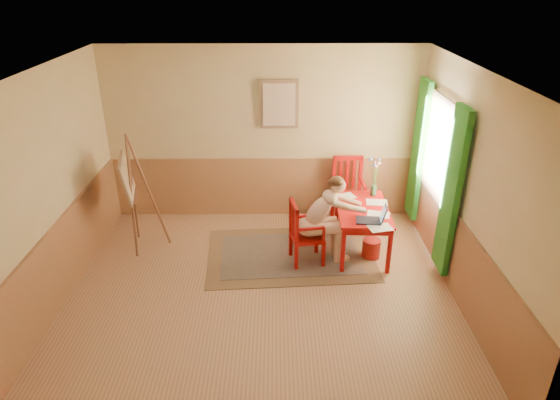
{
  "coord_description": "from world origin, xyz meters",
  "views": [
    {
      "loc": [
        0.2,
        -5.17,
        3.78
      ],
      "look_at": [
        0.25,
        0.55,
        1.05
      ],
      "focal_mm": 30.99,
      "sensor_mm": 36.0,
      "label": 1
    }
  ],
  "objects_px": {
    "chair_left": "(304,233)",
    "chair_back": "(348,192)",
    "figure": "(324,216)",
    "laptop": "(373,218)",
    "table": "(362,213)",
    "easel": "(130,182)"
  },
  "relations": [
    {
      "from": "chair_left",
      "to": "table",
      "type": "bearing_deg",
      "value": 18.02
    },
    {
      "from": "chair_left",
      "to": "chair_back",
      "type": "relative_size",
      "value": 0.86
    },
    {
      "from": "figure",
      "to": "laptop",
      "type": "distance_m",
      "value": 0.66
    },
    {
      "from": "figure",
      "to": "chair_left",
      "type": "bearing_deg",
      "value": -171.85
    },
    {
      "from": "chair_back",
      "to": "easel",
      "type": "height_order",
      "value": "easel"
    },
    {
      "from": "table",
      "to": "figure",
      "type": "distance_m",
      "value": 0.62
    },
    {
      "from": "chair_left",
      "to": "figure",
      "type": "distance_m",
      "value": 0.37
    },
    {
      "from": "laptop",
      "to": "easel",
      "type": "height_order",
      "value": "easel"
    },
    {
      "from": "figure",
      "to": "laptop",
      "type": "bearing_deg",
      "value": -15.1
    },
    {
      "from": "table",
      "to": "chair_left",
      "type": "xyz_separation_m",
      "value": [
        -0.85,
        -0.28,
        -0.16
      ]
    },
    {
      "from": "easel",
      "to": "chair_left",
      "type": "bearing_deg",
      "value": -10.45
    },
    {
      "from": "chair_back",
      "to": "easel",
      "type": "xyz_separation_m",
      "value": [
        -3.24,
        -0.76,
        0.5
      ]
    },
    {
      "from": "table",
      "to": "chair_left",
      "type": "height_order",
      "value": "chair_left"
    },
    {
      "from": "chair_back",
      "to": "laptop",
      "type": "xyz_separation_m",
      "value": [
        0.14,
        -1.34,
        0.22
      ]
    },
    {
      "from": "laptop",
      "to": "chair_back",
      "type": "bearing_deg",
      "value": 96.07
    },
    {
      "from": "table",
      "to": "laptop",
      "type": "relative_size",
      "value": 2.92
    },
    {
      "from": "table",
      "to": "figure",
      "type": "relative_size",
      "value": 0.95
    },
    {
      "from": "chair_left",
      "to": "chair_back",
      "type": "bearing_deg",
      "value": 57.34
    },
    {
      "from": "chair_left",
      "to": "figure",
      "type": "bearing_deg",
      "value": 8.15
    },
    {
      "from": "table",
      "to": "figure",
      "type": "bearing_deg",
      "value": -157.45
    },
    {
      "from": "chair_left",
      "to": "figure",
      "type": "relative_size",
      "value": 0.73
    },
    {
      "from": "figure",
      "to": "laptop",
      "type": "height_order",
      "value": "figure"
    }
  ]
}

